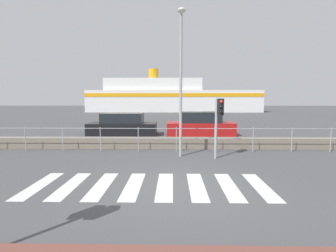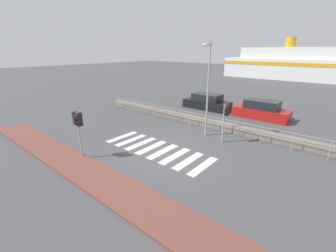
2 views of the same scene
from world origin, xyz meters
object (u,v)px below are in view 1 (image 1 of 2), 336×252
object	(u,v)px
streetlamp	(181,68)
parked_car_black	(123,126)
traffic_light_far	(219,115)
ferry_boat	(170,98)
parked_car_red	(200,125)

from	to	relation	value
streetlamp	parked_car_black	bearing A→B (deg)	119.13
streetlamp	traffic_light_far	bearing A→B (deg)	-9.47
traffic_light_far	ferry_boat	distance (m)	38.31
traffic_light_far	streetlamp	xyz separation A→B (m)	(-1.54, 0.26, 1.90)
streetlamp	parked_car_red	distance (m)	7.51
parked_car_black	parked_car_red	size ratio (longest dim) A/B	1.02
traffic_light_far	ferry_boat	bearing A→B (deg)	93.68
traffic_light_far	ferry_boat	xyz separation A→B (m)	(-2.46, 38.22, 0.76)
traffic_light_far	parked_car_black	world-z (taller)	traffic_light_far
streetlamp	ferry_boat	world-z (taller)	ferry_boat
traffic_light_far	parked_car_red	bearing A→B (deg)	90.10
ferry_boat	parked_car_black	distance (m)	31.46
streetlamp	parked_car_black	xyz separation A→B (m)	(-3.73, 6.69, -3.08)
parked_car_red	streetlamp	bearing A→B (deg)	-102.89
ferry_boat	parked_car_red	world-z (taller)	ferry_boat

